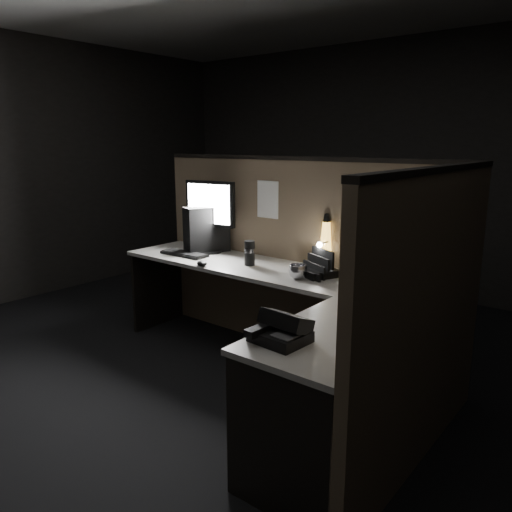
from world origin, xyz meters
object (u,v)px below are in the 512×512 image
Objects in this scene: pc_tower at (207,230)px; monitor at (210,210)px; keyboard at (184,254)px; lava_lamp at (326,245)px; desk_phone at (281,329)px.

monitor is (0.03, 0.01, 0.17)m from pc_tower.
keyboard is at bearing -81.02° from pc_tower.
pc_tower is 0.95× the size of lava_lamp.
lava_lamp is (1.06, 0.16, -0.02)m from pc_tower.
keyboard is 1.06× the size of lava_lamp.
monitor reaches higher than desk_phone.
lava_lamp is at bearing 16.90° from keyboard.
pc_tower reaches higher than desk_phone.
desk_phone is (1.62, -1.17, -0.14)m from pc_tower.
keyboard is at bearing -161.32° from lava_lamp.
lava_lamp reaches higher than pc_tower.
desk_phone reaches higher than keyboard.
keyboard is (-0.05, -0.21, -0.18)m from pc_tower.
monitor is 2.24× the size of desk_phone.
pc_tower is at bearing 148.30° from desk_phone.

